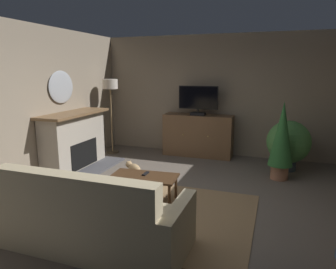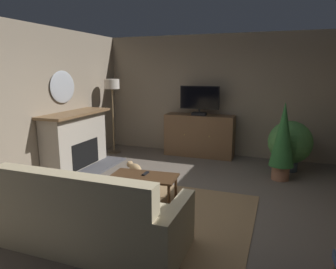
# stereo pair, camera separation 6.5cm
# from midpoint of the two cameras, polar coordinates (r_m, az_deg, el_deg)

# --- Properties ---
(ground_plane) EXTENTS (5.97, 6.93, 0.04)m
(ground_plane) POSITION_cam_midpoint_polar(r_m,az_deg,el_deg) (4.74, -0.09, -13.27)
(ground_plane) COLOR #665B51
(wall_back) EXTENTS (5.97, 0.10, 2.79)m
(wall_back) POSITION_cam_midpoint_polar(r_m,az_deg,el_deg) (7.42, 8.27, 7.09)
(wall_back) COLOR gray
(wall_back) RESTS_ON ground_plane
(wall_left) EXTENTS (0.10, 6.93, 2.79)m
(wall_left) POSITION_cam_midpoint_polar(r_m,az_deg,el_deg) (5.84, -26.39, 4.74)
(wall_left) COLOR gray
(wall_left) RESTS_ON ground_plane
(rug_central) EXTENTS (2.60, 2.17, 0.01)m
(rug_central) POSITION_cam_midpoint_polar(r_m,az_deg,el_deg) (4.51, -2.10, -14.26)
(rug_central) COLOR #8E704C
(rug_central) RESTS_ON ground_plane
(fireplace) EXTENTS (0.94, 1.75, 1.16)m
(fireplace) POSITION_cam_midpoint_polar(r_m,az_deg,el_deg) (6.57, -16.97, -1.32)
(fireplace) COLOR #4C4C51
(fireplace) RESTS_ON ground_plane
(wall_mirror_oval) EXTENTS (0.06, 0.73, 0.64)m
(wall_mirror_oval) POSITION_cam_midpoint_polar(r_m,az_deg,el_deg) (6.57, -19.31, 8.23)
(wall_mirror_oval) COLOR #B2B7BF
(tv_cabinet) EXTENTS (1.60, 0.51, 0.97)m
(tv_cabinet) POSITION_cam_midpoint_polar(r_m,az_deg,el_deg) (7.28, 5.27, -0.33)
(tv_cabinet) COLOR #4A3523
(tv_cabinet) RESTS_ON ground_plane
(television) EXTENTS (0.90, 0.20, 0.66)m
(television) POSITION_cam_midpoint_polar(r_m,az_deg,el_deg) (7.10, 5.30, 6.40)
(television) COLOR black
(television) RESTS_ON tv_cabinet
(coffee_table) EXTENTS (1.04, 0.59, 0.41)m
(coffee_table) POSITION_cam_midpoint_polar(r_m,az_deg,el_deg) (4.79, -4.82, -8.09)
(coffee_table) COLOR #422B19
(coffee_table) RESTS_ON ground_plane
(tv_remote) EXTENTS (0.05, 0.17, 0.02)m
(tv_remote) POSITION_cam_midpoint_polar(r_m,az_deg,el_deg) (4.83, -4.52, -7.17)
(tv_remote) COLOR black
(tv_remote) RESTS_ON coffee_table
(sofa_floral) EXTENTS (2.20, 0.92, 0.96)m
(sofa_floral) POSITION_cam_midpoint_polar(r_m,az_deg,el_deg) (3.74, -14.55, -15.10)
(sofa_floral) COLOR tan
(sofa_floral) RESTS_ON ground_plane
(potted_plant_tall_palm_by_window) EXTENTS (0.44, 0.44, 1.44)m
(potted_plant_tall_palm_by_window) POSITION_cam_midpoint_polar(r_m,az_deg,el_deg) (5.97, 19.91, -0.59)
(potted_plant_tall_palm_by_window) COLOR #99664C
(potted_plant_tall_palm_by_window) RESTS_ON ground_plane
(potted_plant_small_fern_corner) EXTENTS (0.85, 0.85, 1.01)m
(potted_plant_small_fern_corner) POSITION_cam_midpoint_polar(r_m,az_deg,el_deg) (6.61, 21.02, -1.42)
(potted_plant_small_fern_corner) COLOR #3D4C5B
(potted_plant_small_fern_corner) RESTS_ON ground_plane
(cat) EXTENTS (0.56, 0.47, 0.20)m
(cat) POSITION_cam_midpoint_polar(r_m,az_deg,el_deg) (6.18, -6.65, -6.11)
(cat) COLOR tan
(cat) RESTS_ON ground_plane
(floor_lamp) EXTENTS (0.35, 0.35, 1.78)m
(floor_lamp) POSITION_cam_midpoint_polar(r_m,az_deg,el_deg) (7.50, -10.78, 7.45)
(floor_lamp) COLOR #4C4233
(floor_lamp) RESTS_ON ground_plane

